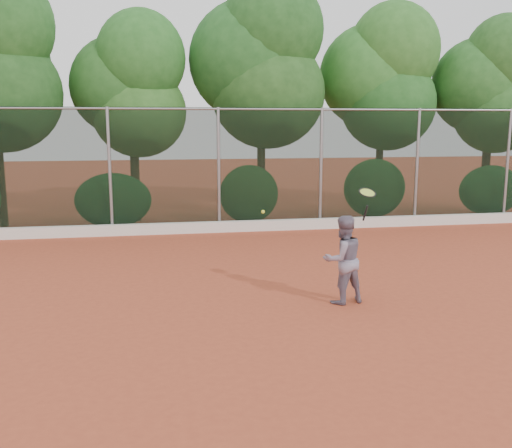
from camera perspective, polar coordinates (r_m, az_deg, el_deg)
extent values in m
plane|color=#A94327|center=(9.75, 1.05, -8.28)|extent=(80.00, 80.00, 0.00)
cube|color=silver|center=(16.26, -3.61, -0.28)|extent=(24.00, 0.20, 0.30)
imported|color=slate|center=(9.88, 8.68, -3.54)|extent=(0.85, 0.73, 1.53)
cube|color=black|center=(16.23, -3.75, 5.40)|extent=(24.00, 0.01, 3.50)
cylinder|color=gray|center=(16.18, -3.82, 11.41)|extent=(24.00, 0.06, 0.06)
cylinder|color=gray|center=(16.17, -14.41, 5.09)|extent=(0.09, 0.09, 3.50)
cylinder|color=gray|center=(16.23, -3.75, 5.40)|extent=(0.09, 0.09, 3.50)
cylinder|color=gray|center=(16.83, 6.50, 5.52)|extent=(0.09, 0.09, 3.50)
cylinder|color=gray|center=(17.92, 15.78, 5.48)|extent=(0.09, 0.09, 3.50)
cylinder|color=gray|center=(19.41, 23.81, 5.33)|extent=(0.09, 0.09, 3.50)
cylinder|color=#3D2B17|center=(18.60, -24.16, 4.21)|extent=(0.24, 0.24, 2.90)
ellipsoid|color=#2E6225|center=(18.40, -24.17, 11.81)|extent=(3.50, 2.90, 3.40)
cylinder|color=#452F1A|center=(18.48, -11.97, 4.06)|extent=(0.28, 0.28, 2.40)
ellipsoid|color=#2A5B1F|center=(18.28, -11.60, 10.92)|extent=(2.90, 2.40, 2.80)
ellipsoid|color=#20511B|center=(18.63, -13.24, 13.30)|extent=(3.20, 2.70, 3.10)
ellipsoid|color=#21571E|center=(18.18, -11.47, 15.98)|extent=(2.70, 2.30, 2.90)
cylinder|color=#442D1A|center=(18.46, 0.52, 5.20)|extent=(0.26, 0.26, 3.00)
ellipsoid|color=#346928|center=(18.36, 1.22, 12.98)|extent=(3.60, 3.00, 3.50)
ellipsoid|color=#2E702A|center=(18.64, -0.52, 16.03)|extent=(3.90, 3.20, 3.80)
ellipsoid|color=#2E6B29|center=(18.47, 1.63, 18.89)|extent=(3.20, 2.70, 3.30)
cylinder|color=#422919|center=(19.83, 12.18, 4.88)|extent=(0.24, 0.24, 2.70)
ellipsoid|color=#1D501B|center=(19.75, 13.10, 11.66)|extent=(3.20, 2.70, 3.10)
ellipsoid|color=#266221|center=(19.89, 11.49, 14.30)|extent=(3.50, 2.90, 3.40)
ellipsoid|color=#275C1F|center=(19.82, 13.70, 16.56)|extent=(3.00, 2.50, 3.10)
cylinder|color=#3D2617|center=(21.17, 21.92, 4.43)|extent=(0.28, 0.28, 2.50)
ellipsoid|color=#38742C|center=(21.12, 22.94, 10.47)|extent=(3.00, 2.50, 2.90)
ellipsoid|color=#36772D|center=(21.14, 21.48, 12.74)|extent=(3.30, 2.80, 3.20)
ellipsoid|color=#346C29|center=(21.18, 23.63, 14.77)|extent=(2.80, 2.40, 3.00)
ellipsoid|color=#266024|center=(17.06, -14.09, 2.30)|extent=(2.20, 1.16, 1.60)
ellipsoid|color=#316426|center=(17.24, -0.71, 3.02)|extent=(1.80, 1.04, 1.76)
ellipsoid|color=#2E6827|center=(18.31, 11.77, 3.54)|extent=(2.00, 1.10, 1.84)
ellipsoid|color=#2A6E29|center=(20.15, 22.39, 3.14)|extent=(2.16, 1.12, 1.64)
cylinder|color=black|center=(9.71, 10.88, 1.09)|extent=(0.05, 0.16, 0.28)
torus|color=black|center=(9.60, 11.07, 3.10)|extent=(0.32, 0.31, 0.15)
cylinder|color=#B2CD3C|center=(9.60, 11.07, 3.10)|extent=(0.27, 0.25, 0.11)
sphere|color=yellow|center=(9.80, 0.70, 1.23)|extent=(0.06, 0.06, 0.06)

